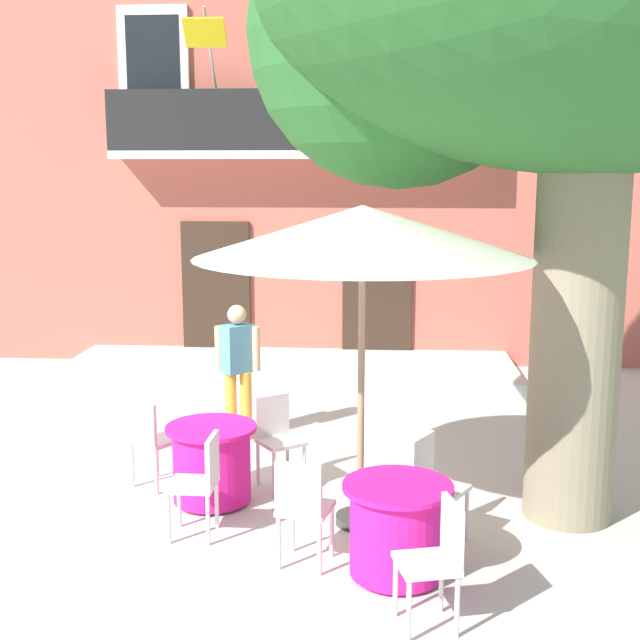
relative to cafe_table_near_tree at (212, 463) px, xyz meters
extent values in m
plane|color=beige|center=(0.03, 0.83, -0.39)|extent=(120.00, 120.00, 0.00)
cube|color=#BC5B4C|center=(0.22, 7.83, 3.36)|extent=(13.00, 4.00, 7.50)
cube|color=#332319|center=(-1.08, 5.80, 0.76)|extent=(1.10, 0.08, 2.30)
cube|color=#332319|center=(1.52, 5.80, 0.76)|extent=(1.10, 0.08, 2.30)
cube|color=silver|center=(-1.98, 5.79, 4.26)|extent=(1.10, 0.08, 1.90)
cube|color=black|center=(-1.98, 5.76, 4.26)|extent=(0.84, 0.04, 1.60)
cube|color=silver|center=(0.22, 5.79, 4.26)|extent=(1.10, 0.08, 1.90)
cube|color=black|center=(0.22, 5.76, 4.26)|extent=(0.84, 0.04, 1.60)
cube|color=silver|center=(2.42, 5.79, 4.26)|extent=(1.10, 0.08, 1.90)
cube|color=black|center=(2.42, 5.76, 4.26)|extent=(0.84, 0.04, 1.60)
cube|color=silver|center=(0.22, 5.51, 2.95)|extent=(5.60, 0.65, 0.12)
cube|color=black|center=(0.22, 5.21, 3.46)|extent=(5.60, 0.06, 0.90)
cylinder|color=#B2B2B7|center=(-0.98, 5.33, 4.36)|extent=(0.04, 0.95, 1.33)
cube|color=yellow|center=(-0.98, 4.88, 4.66)|extent=(0.60, 0.29, 0.38)
cylinder|color=#B2B2B7|center=(1.42, 5.33, 4.36)|extent=(0.04, 0.95, 1.33)
cube|color=white|center=(1.42, 4.88, 4.66)|extent=(0.60, 0.29, 0.38)
cylinder|color=#995638|center=(-2.08, 5.53, 3.14)|extent=(0.32, 0.32, 0.26)
ellipsoid|color=#2D7533|center=(-2.08, 5.53, 3.46)|extent=(0.42, 0.42, 0.38)
cylinder|color=slate|center=(-0.93, 5.53, 3.16)|extent=(0.27, 0.27, 0.31)
ellipsoid|color=#2D7533|center=(-0.93, 5.53, 3.55)|extent=(0.35, 0.35, 0.47)
cylinder|color=#47423D|center=(0.22, 5.53, 3.16)|extent=(0.29, 0.29, 0.30)
ellipsoid|color=#38843D|center=(0.22, 5.53, 3.54)|extent=(0.37, 0.37, 0.47)
cylinder|color=#995638|center=(1.37, 5.53, 3.16)|extent=(0.34, 0.34, 0.30)
ellipsoid|color=#4C8E38|center=(1.37, 5.53, 3.48)|extent=(0.44, 0.44, 0.34)
cylinder|color=slate|center=(2.52, 5.53, 3.18)|extent=(0.28, 0.28, 0.34)
ellipsoid|color=#2D7533|center=(2.52, 5.53, 3.49)|extent=(0.36, 0.36, 0.29)
cube|color=silver|center=(0.22, 4.75, -0.27)|extent=(6.74, 2.16, 0.25)
cylinder|color=#7F755B|center=(3.31, -0.08, 1.23)|extent=(0.79, 0.79, 3.24)
sphere|color=#286028|center=(1.73, 0.64, 3.99)|extent=(2.87, 2.87, 2.87)
cylinder|color=#DB1984|center=(0.00, 0.00, -0.02)|extent=(0.74, 0.74, 0.68)
cylinder|color=#DB1984|center=(0.00, 0.00, 0.35)|extent=(0.86, 0.86, 0.04)
cylinder|color=#2D2823|center=(0.00, 0.00, -0.38)|extent=(0.44, 0.44, 0.03)
cylinder|color=silver|center=(-0.70, 0.62, -0.17)|extent=(0.04, 0.04, 0.45)
cylinder|color=silver|center=(-0.41, 0.44, -0.17)|extent=(0.04, 0.04, 0.45)
cylinder|color=silver|center=(-0.88, 0.33, -0.17)|extent=(0.04, 0.04, 0.45)
cylinder|color=silver|center=(-0.58, 0.15, -0.17)|extent=(0.04, 0.04, 0.45)
cube|color=silver|center=(-0.64, 0.39, 0.08)|extent=(0.55, 0.55, 0.04)
cube|color=silver|center=(-0.74, 0.23, 0.31)|extent=(0.35, 0.23, 0.42)
cylinder|color=silver|center=(-0.19, -0.92, -0.17)|extent=(0.04, 0.04, 0.45)
cylinder|color=silver|center=(-0.18, -0.58, -0.17)|extent=(0.04, 0.04, 0.45)
cylinder|color=silver|center=(0.15, -0.92, -0.17)|extent=(0.04, 0.04, 0.45)
cylinder|color=silver|center=(0.16, -0.58, -0.17)|extent=(0.04, 0.04, 0.45)
cube|color=silver|center=(-0.02, -0.75, 0.08)|extent=(0.41, 0.41, 0.04)
cube|color=silver|center=(0.16, -0.75, 0.31)|extent=(0.05, 0.38, 0.42)
cylinder|color=silver|center=(0.85, 0.40, -0.17)|extent=(0.04, 0.04, 0.45)
cylinder|color=silver|center=(0.57, 0.20, -0.17)|extent=(0.04, 0.04, 0.45)
cylinder|color=silver|center=(0.65, 0.67, -0.17)|extent=(0.04, 0.04, 0.45)
cylinder|color=silver|center=(0.37, 0.48, -0.17)|extent=(0.04, 0.04, 0.45)
cube|color=silver|center=(0.61, 0.44, 0.08)|extent=(0.56, 0.56, 0.04)
cube|color=silver|center=(0.50, 0.58, 0.31)|extent=(0.33, 0.25, 0.42)
cylinder|color=#DB1984|center=(1.73, -1.36, -0.02)|extent=(0.74, 0.74, 0.68)
cylinder|color=#DB1984|center=(1.73, -1.36, 0.35)|extent=(0.86, 0.86, 0.04)
cylinder|color=#2D2823|center=(1.73, -1.36, -0.38)|extent=(0.44, 0.44, 0.03)
cylinder|color=silver|center=(2.34, -0.65, -0.17)|extent=(0.04, 0.04, 0.45)
cylinder|color=silver|center=(2.17, -0.94, -0.17)|extent=(0.04, 0.04, 0.45)
cylinder|color=silver|center=(2.05, -0.48, -0.17)|extent=(0.04, 0.04, 0.45)
cylinder|color=silver|center=(1.88, -0.77, -0.17)|extent=(0.04, 0.04, 0.45)
cube|color=silver|center=(2.11, -0.71, 0.08)|extent=(0.55, 0.55, 0.04)
cube|color=silver|center=(1.95, -0.62, 0.31)|extent=(0.23, 0.35, 0.42)
cylinder|color=silver|center=(0.87, -0.98, -0.17)|extent=(0.04, 0.04, 0.45)
cylinder|color=silver|center=(1.21, -1.06, -0.17)|extent=(0.04, 0.04, 0.45)
cylinder|color=silver|center=(0.80, -1.31, -0.17)|extent=(0.04, 0.04, 0.45)
cylinder|color=silver|center=(1.13, -1.39, -0.17)|extent=(0.04, 0.04, 0.45)
cube|color=silver|center=(1.00, -1.19, 0.08)|extent=(0.48, 0.48, 0.04)
cube|color=silver|center=(0.96, -1.36, 0.31)|extent=(0.38, 0.12, 0.42)
cylinder|color=silver|center=(1.80, -2.29, -0.17)|extent=(0.04, 0.04, 0.45)
cylinder|color=silver|center=(1.71, -1.96, -0.17)|extent=(0.04, 0.04, 0.45)
cylinder|color=silver|center=(2.13, -2.20, -0.17)|extent=(0.04, 0.04, 0.45)
cylinder|color=silver|center=(2.04, -1.88, -0.17)|extent=(0.04, 0.04, 0.45)
cube|color=silver|center=(1.92, -2.08, 0.08)|extent=(0.49, 0.49, 0.04)
cube|color=silver|center=(2.09, -2.04, 0.31)|extent=(0.13, 0.38, 0.42)
cylinder|color=#997A56|center=(1.42, -0.39, 0.88)|extent=(0.06, 0.06, 2.55)
cylinder|color=#333333|center=(1.42, -0.39, -0.35)|extent=(0.44, 0.44, 0.08)
cone|color=silver|center=(1.42, -0.39, 2.23)|extent=(2.90, 2.90, 0.45)
cylinder|color=gold|center=(-0.16, 1.91, 0.01)|extent=(0.14, 0.14, 0.81)
cylinder|color=gold|center=(0.02, 1.91, 0.01)|extent=(0.14, 0.14, 0.81)
cube|color=teal|center=(-0.07, 1.91, 0.70)|extent=(0.40, 0.39, 0.56)
sphere|color=tan|center=(-0.07, 1.91, 1.10)|extent=(0.22, 0.22, 0.22)
cylinder|color=tan|center=(-0.29, 1.91, 0.70)|extent=(0.09, 0.09, 0.52)
cylinder|color=tan|center=(0.15, 1.91, 0.70)|extent=(0.09, 0.09, 0.52)
camera|label=1|loc=(1.58, -7.53, 2.78)|focal=47.27mm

